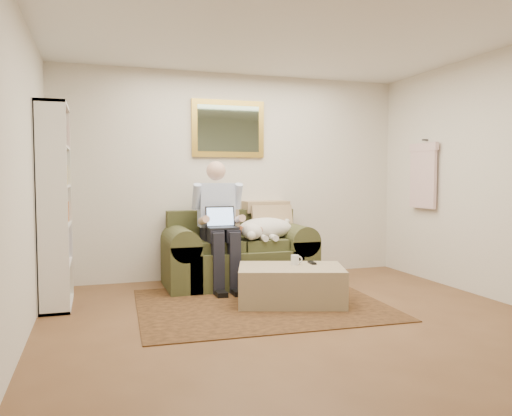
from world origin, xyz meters
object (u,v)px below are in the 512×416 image
coffee_mug (295,260)px  bookshelf (55,206)px  sleeping_dog (265,229)px  laptop (221,222)px  seated_man (220,225)px  ottoman (291,285)px  sofa (238,259)px

coffee_mug → bookshelf: bookshelf is taller
sleeping_dog → coffee_mug: (0.02, -0.90, -0.24)m
laptop → bookshelf: (-1.74, -0.19, 0.23)m
sleeping_dog → bookshelf: 2.37m
seated_man → ottoman: size_ratio=1.40×
sofa → bookshelf: bearing=-168.1°
sleeping_dog → ottoman: (-0.06, -0.98, -0.48)m
seated_man → laptop: size_ratio=4.33×
seated_man → laptop: 0.08m
seated_man → bookshelf: bearing=-171.4°
laptop → ottoman: size_ratio=0.32×
seated_man → bookshelf: (-1.74, -0.26, 0.26)m
sofa → sleeping_dog: sofa is taller
ottoman → seated_man: bearing=119.7°
sleeping_dog → bookshelf: bearing=-171.8°
seated_man → sleeping_dog: seated_man is taller
sofa → sleeping_dog: 0.49m
seated_man → laptop: (0.00, -0.07, 0.04)m
coffee_mug → ottoman: bearing=-132.9°
sleeping_dog → laptop: bearing=-166.4°
laptop → ottoman: (0.52, -0.84, -0.58)m
seated_man → ottoman: 1.18m
sleeping_dog → sofa: bearing=164.3°
sofa → ottoman: 1.10m
seated_man → coffee_mug: seated_man is taller
laptop → sleeping_dog: (0.58, 0.14, -0.10)m
sleeping_dog → bookshelf: size_ratio=0.36×
ottoman → laptop: bearing=121.7°
seated_man → laptop: bearing=-90.0°
laptop → sleeping_dog: laptop is taller
sofa → coffee_mug: sofa is taller
seated_man → coffee_mug: 1.06m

